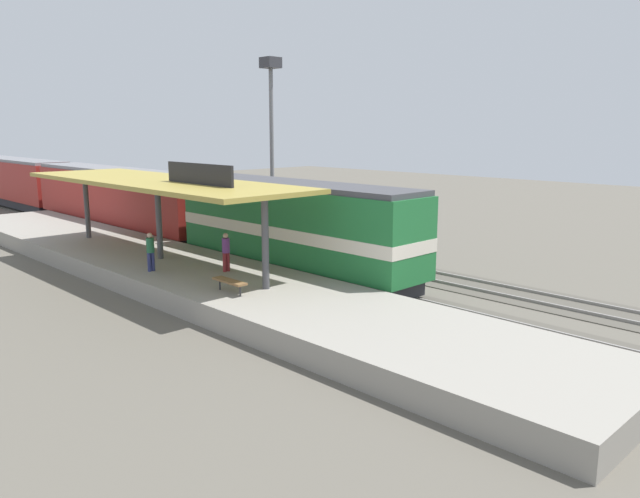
% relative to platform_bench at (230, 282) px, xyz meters
% --- Properties ---
extents(ground_plane, '(120.00, 120.00, 0.00)m').
position_rel_platform_bench_xyz_m(ground_plane, '(8.00, 7.54, -1.34)').
color(ground_plane, '#5B564C').
extents(track_near, '(3.20, 110.00, 0.16)m').
position_rel_platform_bench_xyz_m(track_near, '(6.00, 7.54, -1.31)').
color(track_near, '#4E4941').
rests_on(track_near, ground).
extents(track_far, '(3.20, 110.00, 0.16)m').
position_rel_platform_bench_xyz_m(track_far, '(10.60, 7.54, -1.31)').
color(track_far, '#4E4941').
rests_on(track_far, ground).
extents(platform, '(6.00, 44.00, 0.90)m').
position_rel_platform_bench_xyz_m(platform, '(1.40, 7.54, -0.89)').
color(platform, gray).
rests_on(platform, ground).
extents(station_canopy, '(5.20, 18.00, 4.70)m').
position_rel_platform_bench_xyz_m(station_canopy, '(1.40, 7.45, 3.19)').
color(station_canopy, '#47474C').
rests_on(station_canopy, platform).
extents(platform_bench, '(0.44, 1.70, 0.50)m').
position_rel_platform_bench_xyz_m(platform_bench, '(0.00, 0.00, 0.00)').
color(platform_bench, '#333338').
rests_on(platform_bench, platform).
extents(locomotive, '(2.93, 14.43, 4.44)m').
position_rel_platform_bench_xyz_m(locomotive, '(6.00, 3.00, 1.07)').
color(locomotive, '#28282D').
rests_on(locomotive, track_near).
extents(passenger_carriage_front, '(2.90, 20.00, 4.24)m').
position_rel_platform_bench_xyz_m(passenger_carriage_front, '(6.00, 21.00, 0.97)').
color(passenger_carriage_front, '#28282D').
rests_on(passenger_carriage_front, track_near).
extents(passenger_carriage_rear, '(2.90, 20.00, 4.24)m').
position_rel_platform_bench_xyz_m(passenger_carriage_rear, '(6.00, 41.80, 0.97)').
color(passenger_carriage_rear, '#28282D').
rests_on(passenger_carriage_rear, track_near).
extents(freight_car, '(2.80, 12.00, 3.54)m').
position_rel_platform_bench_xyz_m(freight_car, '(10.60, 11.23, 0.63)').
color(freight_car, '#28282D').
rests_on(freight_car, track_far).
extents(light_mast, '(1.10, 1.10, 11.70)m').
position_rel_platform_bench_xyz_m(light_mast, '(13.80, 13.88, 7.05)').
color(light_mast, slate).
rests_on(light_mast, ground).
extents(person_waiting, '(0.34, 0.34, 1.71)m').
position_rel_platform_bench_xyz_m(person_waiting, '(2.03, 3.03, 0.51)').
color(person_waiting, maroon).
rests_on(person_waiting, platform).
extents(person_walking, '(0.34, 0.34, 1.71)m').
position_rel_platform_bench_xyz_m(person_walking, '(-0.30, 5.39, 0.51)').
color(person_walking, navy).
rests_on(person_walking, platform).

